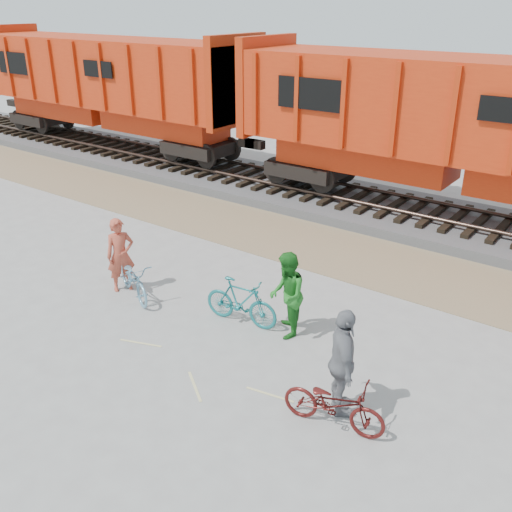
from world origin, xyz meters
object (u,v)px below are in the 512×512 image
object	(u,v)px
hopper_car_left	(108,84)
person_solo	(120,255)
hopper_car_center	(469,128)
bicycle_blue	(134,279)
person_woman	(343,363)
bicycle_maroon	(334,404)
person_man	(287,295)
bicycle_teal	(241,302)

from	to	relation	value
hopper_car_left	person_solo	xyz separation A→B (m)	(10.02, -8.41, -2.13)
hopper_car_center	bicycle_blue	distance (m)	9.95
bicycle_blue	person_woman	xyz separation A→B (m)	(5.71, -0.74, 0.50)
bicycle_blue	person_woman	distance (m)	5.78
person_woman	bicycle_maroon	bearing A→B (deg)	155.58
bicycle_blue	person_man	bearing A→B (deg)	-55.03
hopper_car_left	bicycle_maroon	distance (m)	19.15
hopper_car_center	bicycle_teal	distance (m)	8.56
bicycle_maroon	person_solo	world-z (taller)	person_solo
person_man	person_woman	world-z (taller)	person_woman
hopper_car_left	bicycle_maroon	bearing A→B (deg)	-30.58
person_solo	person_man	size ratio (longest dim) A/B	0.98
hopper_car_center	bicycle_blue	world-z (taller)	hopper_car_center
bicycle_teal	person_man	distance (m)	1.09
bicycle_maroon	person_woman	distance (m)	0.65
hopper_car_center	bicycle_maroon	distance (m)	10.08
person_man	person_woman	distance (m)	2.51
hopper_car_center	person_solo	distance (m)	10.00
bicycle_blue	person_solo	distance (m)	0.67
hopper_car_left	person_solo	bearing A→B (deg)	-40.01
hopper_car_center	bicycle_teal	size ratio (longest dim) A/B	8.33
bicycle_teal	person_solo	size ratio (longest dim) A/B	0.96
hopper_car_left	bicycle_blue	world-z (taller)	hopper_car_left
hopper_car_center	bicycle_maroon	size ratio (longest dim) A/B	8.36
bicycle_blue	bicycle_maroon	world-z (taller)	bicycle_blue
hopper_car_center	bicycle_teal	xyz separation A→B (m)	(-1.80, -7.99, -2.50)
bicycle_teal	hopper_car_left	bearing A→B (deg)	51.73
hopper_car_left	person_woman	world-z (taller)	hopper_car_left
hopper_car_left	person_man	xyz separation A→B (m)	(14.20, -7.79, -2.12)
hopper_car_left	bicycle_maroon	world-z (taller)	hopper_car_left
hopper_car_center	person_man	distance (m)	8.11
bicycle_maroon	person_solo	xyz separation A→B (m)	(-6.31, 1.24, 0.44)
person_solo	person_woman	distance (m)	6.27
hopper_car_left	person_man	bearing A→B (deg)	-28.74
bicycle_maroon	person_man	bearing A→B (deg)	39.25
bicycle_teal	person_solo	xyz separation A→B (m)	(-3.17, -0.43, 0.37)
person_man	person_solo	bearing A→B (deg)	-116.15
bicycle_teal	bicycle_maroon	size ratio (longest dim) A/B	1.00
bicycle_maroon	person_man	world-z (taller)	person_man
bicycle_blue	person_man	xyz separation A→B (m)	(3.67, 0.73, 0.44)
hopper_car_center	person_woman	xyz separation A→B (m)	(1.24, -9.25, -2.06)
person_solo	person_woman	xyz separation A→B (m)	(6.21, -0.84, 0.07)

